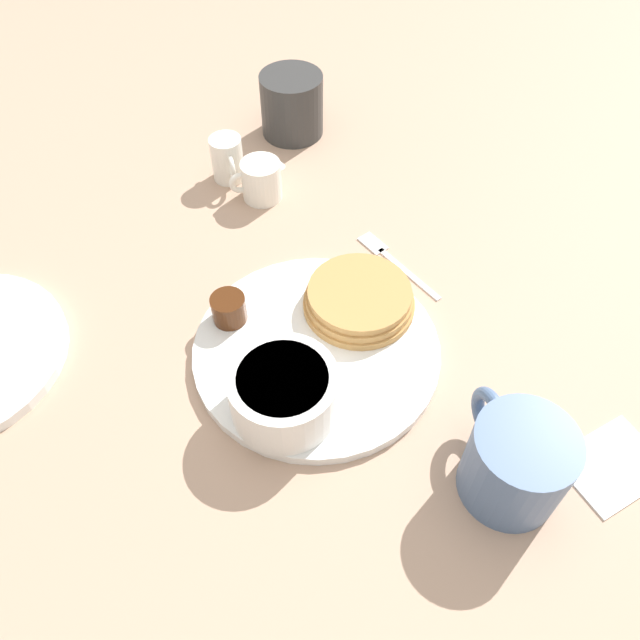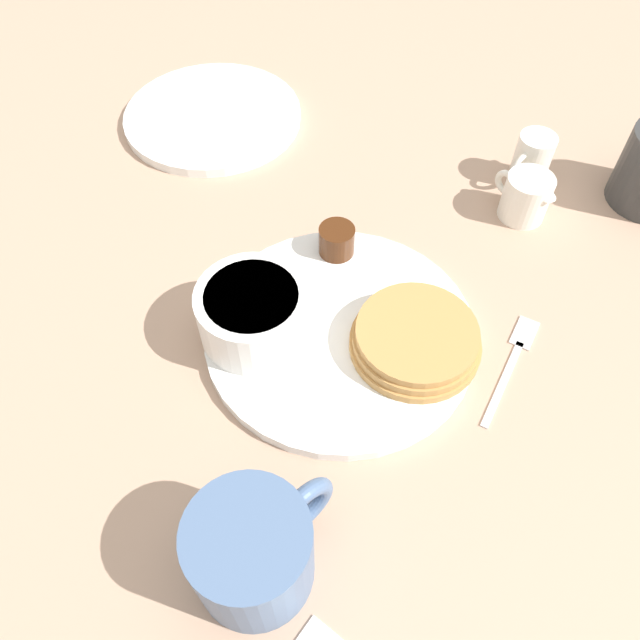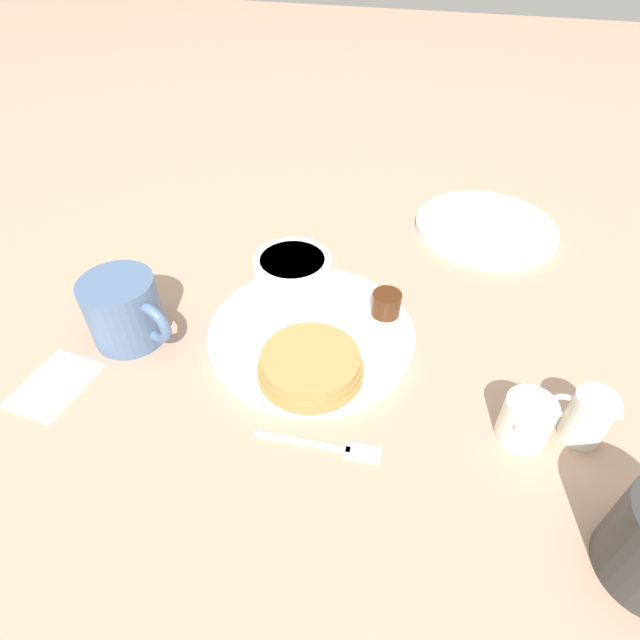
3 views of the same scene
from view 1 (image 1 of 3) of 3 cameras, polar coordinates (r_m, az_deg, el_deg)
ground_plane at (r=0.66m, az=-0.32°, el=-3.05°), size 4.00×4.00×0.00m
plate at (r=0.66m, az=-0.33°, el=-2.74°), size 0.26×0.26×0.01m
pancake_stack at (r=0.68m, az=3.60°, el=1.95°), size 0.12×0.12×0.03m
bowl at (r=0.59m, az=-3.36°, el=-6.58°), size 0.10×0.10×0.05m
syrup_cup at (r=0.67m, az=-8.34°, el=1.02°), size 0.04×0.04×0.03m
butter_ramekin at (r=0.59m, az=-5.35°, el=-7.93°), size 0.04×0.04×0.04m
coffee_mug at (r=0.57m, az=17.41°, el=-12.25°), size 0.09×0.12×0.09m
creamer_pitcher_near at (r=0.82m, az=-5.42°, el=12.63°), size 0.07×0.05×0.05m
creamer_pitcher_far at (r=0.86m, az=-8.47°, el=14.40°), size 0.04×0.06×0.06m
fork at (r=0.76m, az=6.44°, el=5.70°), size 0.02×0.13×0.00m
napkin at (r=0.65m, az=25.25°, el=-11.87°), size 0.10×0.08×0.00m
second_mug at (r=0.93m, az=-2.58°, el=19.15°), size 0.09×0.11×0.09m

